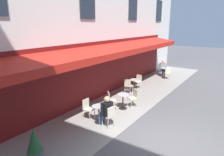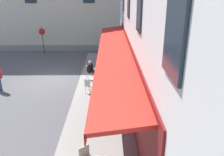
{
  "view_description": "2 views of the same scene",
  "coord_description": "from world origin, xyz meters",
  "px_view_note": "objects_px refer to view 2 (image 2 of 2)",
  "views": [
    {
      "loc": [
        6.53,
        1.94,
        4.09
      ],
      "look_at": [
        -2.47,
        -4.07,
        1.28
      ],
      "focal_mm": 33.2,
      "sensor_mm": 36.0,
      "label": 1
    },
    {
      "loc": [
        -14.76,
        -3.88,
        5.78
      ],
      "look_at": [
        -2.85,
        -4.03,
        1.17
      ],
      "focal_mm": 36.44,
      "sensor_mm": 36.0,
      "label": 2
    }
  ],
  "objects_px": {
    "cafe_table_near_entrance": "(97,72)",
    "cafe_chair_cream_corner_left": "(88,71)",
    "potted_plant_under_sign": "(101,50)",
    "no_parking_sign": "(42,35)",
    "cafe_chair_cream_under_awning": "(106,71)",
    "cafe_chair_cream_near_door": "(109,108)",
    "cafe_chair_cream_by_window": "(110,97)",
    "cafe_chair_cream_corner_right": "(102,79)",
    "potted_plant_entrance_left": "(99,59)",
    "cafe_table_streetside": "(111,103)",
    "cafe_table_far_end": "(94,82)",
    "cafe_chair_cream_kerbside": "(88,85)",
    "potted_plant_mid_terrace": "(111,49)",
    "seated_patron_in_black": "(91,69)"
  },
  "relations": [
    {
      "from": "cafe_chair_cream_by_window",
      "to": "cafe_table_far_end",
      "type": "relative_size",
      "value": 1.21
    },
    {
      "from": "cafe_chair_cream_near_door",
      "to": "cafe_chair_cream_under_awning",
      "type": "bearing_deg",
      "value": 2.0
    },
    {
      "from": "cafe_table_near_entrance",
      "to": "potted_plant_entrance_left",
      "type": "bearing_deg",
      "value": -0.3
    },
    {
      "from": "cafe_chair_cream_corner_right",
      "to": "potted_plant_entrance_left",
      "type": "distance_m",
      "value": 4.6
    },
    {
      "from": "cafe_chair_cream_under_awning",
      "to": "cafe_chair_cream_near_door",
      "type": "height_order",
      "value": "same"
    },
    {
      "from": "cafe_chair_cream_corner_left",
      "to": "cafe_chair_cream_under_awning",
      "type": "xyz_separation_m",
      "value": [
        -0.12,
        -1.25,
        0.0
      ]
    },
    {
      "from": "cafe_chair_cream_corner_left",
      "to": "no_parking_sign",
      "type": "bearing_deg",
      "value": 36.14
    },
    {
      "from": "cafe_chair_cream_corner_left",
      "to": "cafe_chair_cream_by_window",
      "type": "relative_size",
      "value": 1.0
    },
    {
      "from": "cafe_chair_cream_kerbside",
      "to": "potted_plant_entrance_left",
      "type": "bearing_deg",
      "value": -4.35
    },
    {
      "from": "cafe_chair_cream_near_door",
      "to": "seated_patron_in_black",
      "type": "bearing_deg",
      "value": 12.87
    },
    {
      "from": "cafe_chair_cream_corner_left",
      "to": "potted_plant_under_sign",
      "type": "distance_m",
      "value": 5.99
    },
    {
      "from": "cafe_chair_cream_by_window",
      "to": "cafe_chair_cream_near_door",
      "type": "bearing_deg",
      "value": 178.23
    },
    {
      "from": "cafe_chair_cream_by_window",
      "to": "cafe_chair_cream_kerbside",
      "type": "distance_m",
      "value": 2.08
    },
    {
      "from": "cafe_chair_cream_under_awning",
      "to": "cafe_table_streetside",
      "type": "height_order",
      "value": "cafe_chair_cream_under_awning"
    },
    {
      "from": "no_parking_sign",
      "to": "potted_plant_under_sign",
      "type": "height_order",
      "value": "no_parking_sign"
    },
    {
      "from": "cafe_table_streetside",
      "to": "potted_plant_entrance_left",
      "type": "height_order",
      "value": "potted_plant_entrance_left"
    },
    {
      "from": "cafe_chair_cream_corner_left",
      "to": "no_parking_sign",
      "type": "xyz_separation_m",
      "value": [
        6.66,
        4.87,
        1.25
      ]
    },
    {
      "from": "cafe_table_near_entrance",
      "to": "cafe_chair_cream_under_awning",
      "type": "bearing_deg",
      "value": -90.25
    },
    {
      "from": "seated_patron_in_black",
      "to": "potted_plant_mid_terrace",
      "type": "distance_m",
      "value": 7.02
    },
    {
      "from": "cafe_table_far_end",
      "to": "cafe_chair_cream_kerbside",
      "type": "distance_m",
      "value": 0.63
    },
    {
      "from": "cafe_chair_cream_by_window",
      "to": "potted_plant_under_sign",
      "type": "relative_size",
      "value": 0.83
    },
    {
      "from": "cafe_chair_cream_corner_left",
      "to": "potted_plant_under_sign",
      "type": "height_order",
      "value": "potted_plant_under_sign"
    },
    {
      "from": "cafe_chair_cream_under_awning",
      "to": "cafe_chair_cream_near_door",
      "type": "bearing_deg",
      "value": -178.0
    },
    {
      "from": "seated_patron_in_black",
      "to": "no_parking_sign",
      "type": "relative_size",
      "value": 0.5
    },
    {
      "from": "cafe_chair_cream_by_window",
      "to": "no_parking_sign",
      "type": "distance_m",
      "value": 12.6
    },
    {
      "from": "cafe_chair_cream_near_door",
      "to": "no_parking_sign",
      "type": "xyz_separation_m",
      "value": [
        12.08,
        6.31,
        1.25
      ]
    },
    {
      "from": "cafe_chair_cream_kerbside",
      "to": "seated_patron_in_black",
      "type": "xyz_separation_m",
      "value": [
        2.47,
        0.0,
        0.15
      ]
    },
    {
      "from": "cafe_table_streetside",
      "to": "seated_patron_in_black",
      "type": "bearing_deg",
      "value": 15.38
    },
    {
      "from": "cafe_table_streetside",
      "to": "cafe_chair_cream_by_window",
      "type": "relative_size",
      "value": 0.82
    },
    {
      "from": "cafe_table_near_entrance",
      "to": "cafe_table_streetside",
      "type": "bearing_deg",
      "value": -169.15
    },
    {
      "from": "cafe_table_near_entrance",
      "to": "cafe_chair_cream_corner_left",
      "type": "relative_size",
      "value": 0.82
    },
    {
      "from": "cafe_chair_cream_under_awning",
      "to": "potted_plant_mid_terrace",
      "type": "xyz_separation_m",
      "value": [
        6.95,
        -0.35,
        -0.12
      ]
    },
    {
      "from": "cafe_chair_cream_under_awning",
      "to": "cafe_chair_cream_kerbside",
      "type": "height_order",
      "value": "same"
    },
    {
      "from": "cafe_chair_cream_by_window",
      "to": "potted_plant_mid_terrace",
      "type": "height_order",
      "value": "cafe_chair_cream_by_window"
    },
    {
      "from": "cafe_chair_cream_corner_left",
      "to": "cafe_chair_cream_corner_right",
      "type": "distance_m",
      "value": 1.81
    },
    {
      "from": "seated_patron_in_black",
      "to": "cafe_chair_cream_corner_right",
      "type": "bearing_deg",
      "value": -152.34
    },
    {
      "from": "cafe_chair_cream_corner_left",
      "to": "potted_plant_entrance_left",
      "type": "distance_m",
      "value": 3.13
    },
    {
      "from": "cafe_chair_cream_kerbside",
      "to": "potted_plant_mid_terrace",
      "type": "bearing_deg",
      "value": -8.47
    },
    {
      "from": "cafe_chair_cream_corner_left",
      "to": "potted_plant_entrance_left",
      "type": "xyz_separation_m",
      "value": [
        3.07,
        -0.64,
        -0.01
      ]
    },
    {
      "from": "cafe_table_streetside",
      "to": "cafe_chair_cream_near_door",
      "type": "bearing_deg",
      "value": 172.9
    },
    {
      "from": "cafe_chair_cream_near_door",
      "to": "potted_plant_under_sign",
      "type": "relative_size",
      "value": 0.83
    },
    {
      "from": "cafe_chair_cream_by_window",
      "to": "no_parking_sign",
      "type": "height_order",
      "value": "no_parking_sign"
    },
    {
      "from": "no_parking_sign",
      "to": "cafe_chair_cream_kerbside",
      "type": "bearing_deg",
      "value": -151.01
    },
    {
      "from": "cafe_chair_cream_corner_left",
      "to": "cafe_chair_cream_corner_right",
      "type": "bearing_deg",
      "value": -146.98
    },
    {
      "from": "cafe_chair_cream_kerbside",
      "to": "potted_plant_under_sign",
      "type": "relative_size",
      "value": 0.83
    },
    {
      "from": "cafe_chair_cream_under_awning",
      "to": "cafe_chair_cream_by_window",
      "type": "relative_size",
      "value": 1.0
    },
    {
      "from": "no_parking_sign",
      "to": "cafe_table_streetside",
      "type": "bearing_deg",
      "value": -150.86
    },
    {
      "from": "cafe_chair_cream_under_awning",
      "to": "cafe_table_streetside",
      "type": "relative_size",
      "value": 1.21
    },
    {
      "from": "cafe_chair_cream_corner_right",
      "to": "potted_plant_under_sign",
      "type": "height_order",
      "value": "potted_plant_under_sign"
    },
    {
      "from": "no_parking_sign",
      "to": "potted_plant_mid_terrace",
      "type": "height_order",
      "value": "no_parking_sign"
    }
  ]
}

